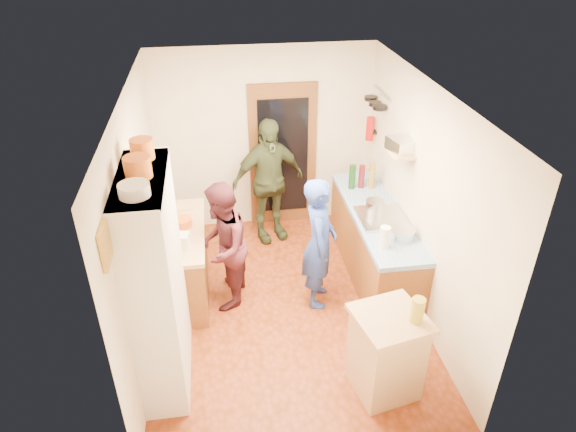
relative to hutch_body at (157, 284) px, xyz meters
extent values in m
cube|color=brown|center=(1.30, 0.80, -1.11)|extent=(3.00, 4.00, 0.02)
cube|color=silver|center=(1.30, 0.80, 1.51)|extent=(3.00, 4.00, 0.02)
cube|color=silver|center=(1.30, 2.81, 0.20)|extent=(3.00, 0.02, 2.60)
cube|color=silver|center=(1.30, -1.21, 0.20)|extent=(3.00, 0.02, 2.60)
cube|color=silver|center=(-0.21, 0.80, 0.20)|extent=(0.02, 4.00, 2.60)
cube|color=silver|center=(2.81, 0.80, 0.20)|extent=(0.02, 4.00, 2.60)
cube|color=brown|center=(1.55, 2.77, -0.05)|extent=(0.95, 0.06, 2.10)
cube|color=black|center=(1.55, 2.74, -0.05)|extent=(0.70, 0.02, 1.70)
cube|color=white|center=(0.00, 0.00, 0.00)|extent=(0.40, 1.20, 2.20)
cube|color=white|center=(0.00, 0.00, 1.08)|extent=(0.40, 1.14, 0.04)
cylinder|color=white|center=(0.00, -0.33, 1.15)|extent=(0.24, 0.24, 0.10)
cylinder|color=orange|center=(0.00, 0.00, 1.19)|extent=(0.22, 0.22, 0.17)
cylinder|color=orange|center=(0.00, 0.36, 1.19)|extent=(0.20, 0.20, 0.18)
cube|color=brown|center=(0.10, 1.25, -0.68)|extent=(0.60, 1.40, 0.85)
cube|color=tan|center=(0.10, 1.25, -0.23)|extent=(0.64, 1.44, 0.05)
cube|color=white|center=(0.15, 0.88, -0.11)|extent=(0.25, 0.19, 0.17)
cylinder|color=white|center=(0.05, 1.10, -0.12)|extent=(0.15, 0.15, 0.17)
cylinder|color=orange|center=(0.18, 1.33, -0.15)|extent=(0.23, 0.23, 0.10)
cube|color=tan|center=(0.12, 1.77, -0.19)|extent=(0.33, 0.26, 0.02)
cube|color=brown|center=(2.50, 1.30, -0.68)|extent=(0.60, 2.20, 0.84)
cube|color=#1F5CAA|center=(2.50, 1.30, -0.23)|extent=(0.62, 2.22, 0.06)
cube|color=silver|center=(2.50, 1.13, -0.18)|extent=(0.55, 0.58, 0.04)
cylinder|color=silver|center=(2.45, 1.26, -0.09)|extent=(0.22, 0.22, 0.15)
cylinder|color=#143F14|center=(2.35, 1.96, -0.03)|extent=(0.11, 0.11, 0.33)
cylinder|color=#591419|center=(2.48, 1.97, -0.04)|extent=(0.09, 0.09, 0.31)
cylinder|color=olive|center=(2.61, 1.94, -0.03)|extent=(0.10, 0.10, 0.34)
cylinder|color=white|center=(2.35, 0.57, -0.07)|extent=(0.14, 0.14, 0.25)
cylinder|color=silver|center=(2.60, 0.72, -0.14)|extent=(0.32, 0.32, 0.11)
cube|color=tan|center=(2.07, -0.53, -0.67)|extent=(0.65, 0.65, 0.86)
cube|color=tan|center=(2.07, -0.53, -0.22)|extent=(0.74, 0.74, 0.05)
cube|color=white|center=(2.01, -0.49, -0.21)|extent=(0.40, 0.35, 0.02)
cylinder|color=#AD9E2D|center=(2.27, -0.61, -0.07)|extent=(0.14, 0.14, 0.24)
cylinder|color=silver|center=(2.76, 2.33, 0.95)|extent=(0.02, 0.65, 0.02)
cylinder|color=black|center=(2.70, 2.15, 0.82)|extent=(0.18, 0.18, 0.05)
cylinder|color=black|center=(2.70, 2.35, 0.80)|extent=(0.16, 0.16, 0.05)
cylinder|color=black|center=(2.70, 2.55, 0.81)|extent=(0.17, 0.17, 0.05)
cube|color=tan|center=(2.67, 1.25, 0.60)|extent=(0.26, 0.42, 0.03)
cube|color=silver|center=(2.67, 1.25, 0.69)|extent=(0.29, 0.34, 0.15)
cube|color=black|center=(2.77, 2.50, 0.35)|extent=(0.06, 0.10, 0.04)
cylinder|color=red|center=(2.71, 2.50, 0.40)|extent=(0.11, 0.11, 0.32)
cube|color=gold|center=(-0.18, -0.75, 0.95)|extent=(0.03, 0.25, 0.30)
imported|color=#2943A5|center=(1.73, 0.85, -0.30)|extent=(0.50, 0.65, 1.61)
imported|color=#471C24|center=(0.65, 1.04, -0.32)|extent=(0.73, 0.86, 1.55)
imported|color=#313B22|center=(1.30, 2.34, -0.21)|extent=(1.12, 0.73, 1.77)
camera|label=1|loc=(0.64, -3.85, 2.94)|focal=32.00mm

